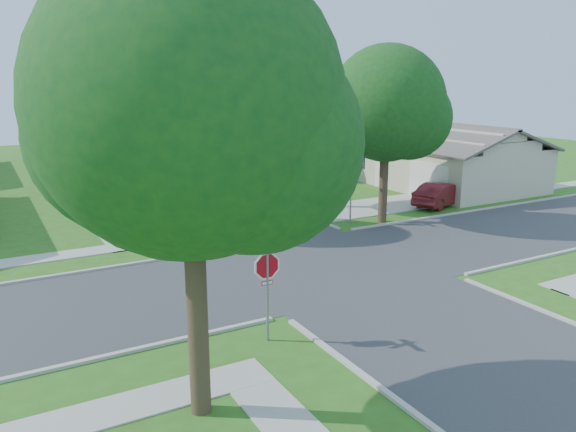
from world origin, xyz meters
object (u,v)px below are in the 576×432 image
at_px(stop_sign_sw, 267,270).
at_px(tree_e_near, 307,105).
at_px(tree_e_far, 167,90).
at_px(tree_w_far, 58,97).
at_px(car_driveway, 441,194).
at_px(car_curb_west, 69,145).
at_px(tree_ne_corner, 387,109).
at_px(stop_sign_ne, 351,183).
at_px(tree_w_mid, 84,87).
at_px(tree_w_near, 131,99).
at_px(tree_sw_corner, 192,119).
at_px(house_ne_near, 433,161).
at_px(tree_e_mid, 221,89).
at_px(car_curb_east, 187,161).
at_px(house_ne_far, 300,138).

height_order(stop_sign_sw, tree_e_near, tree_e_near).
height_order(tree_e_far, tree_w_far, tree_e_far).
xyz_separation_m(car_driveway, car_curb_west, (-14.70, 35.44, -0.03)).
relative_size(tree_w_far, tree_ne_corner, 0.93).
bearing_deg(stop_sign_ne, car_curb_west, 102.30).
xyz_separation_m(stop_sign_ne, tree_ne_corner, (1.66, -0.49, 3.56)).
xyz_separation_m(tree_e_near, tree_ne_corner, (1.61, -4.80, -0.05)).
distance_m(tree_e_near, tree_e_far, 25.00).
xyz_separation_m(tree_w_mid, tree_w_far, (-0.01, 13.00, -0.98)).
xyz_separation_m(tree_w_near, car_driveway, (16.14, -3.51, -5.44)).
xyz_separation_m(tree_ne_corner, car_driveway, (5.14, 1.29, -4.92)).
distance_m(tree_sw_corner, tree_ne_corner, 17.78).
bearing_deg(tree_w_mid, stop_sign_ne, -60.20).
xyz_separation_m(tree_e_near, house_ne_near, (11.24, 1.99, -4.13)).
relative_size(tree_e_mid, car_curb_west, 2.06).
bearing_deg(tree_e_mid, car_driveway, -66.50).
bearing_deg(house_ne_near, tree_e_near, -169.96).
distance_m(tree_e_near, car_driveway, 9.08).
bearing_deg(car_curb_east, tree_w_mid, -153.05).
bearing_deg(car_curb_east, tree_ne_corner, -79.28).
bearing_deg(tree_ne_corner, tree_w_mid, 123.22).
relative_size(stop_sign_ne, tree_w_near, 0.33).
xyz_separation_m(tree_sw_corner, tree_ne_corner, (13.80, 11.20, -0.67)).
bearing_deg(tree_w_far, car_curb_west, 78.19).
xyz_separation_m(stop_sign_sw, tree_e_mid, (9.46, 25.71, 4.22)).
height_order(tree_e_far, tree_ne_corner, tree_e_far).
bearing_deg(tree_sw_corner, car_curb_east, 71.43).
relative_size(tree_e_mid, tree_w_mid, 0.96).
xyz_separation_m(tree_w_mid, tree_ne_corner, (11.00, -16.80, -0.90)).
bearing_deg(house_ne_near, car_driveway, -129.26).
bearing_deg(house_ne_far, tree_w_mid, -158.83).
xyz_separation_m(tree_ne_corner, car_curb_east, (-3.16, 20.46, -4.87)).
xyz_separation_m(house_ne_near, car_driveway, (-4.49, -5.50, -0.84)).
relative_size(tree_w_near, house_ne_far, 0.66).
relative_size(stop_sign_sw, tree_ne_corner, 0.34).
height_order(stop_sign_sw, tree_w_near, tree_w_near).
height_order(stop_sign_ne, tree_sw_corner, tree_sw_corner).
height_order(tree_w_near, tree_sw_corner, tree_sw_corner).
distance_m(stop_sign_sw, tree_e_mid, 27.71).
bearing_deg(tree_e_mid, car_curb_east, 113.07).
height_order(tree_w_far, car_driveway, tree_w_far).
bearing_deg(tree_sw_corner, house_ne_far, 56.94).
bearing_deg(car_driveway, car_curb_east, 5.89).
bearing_deg(house_ne_near, tree_ne_corner, -144.82).
distance_m(stop_sign_sw, house_ne_far, 39.55).
bearing_deg(stop_sign_sw, house_ne_near, 37.18).
bearing_deg(tree_e_mid, stop_sign_ne, -90.20).
height_order(tree_e_near, tree_e_mid, tree_e_mid).
xyz_separation_m(stop_sign_ne, house_ne_near, (11.29, 6.30, -0.51)).
bearing_deg(tree_e_far, tree_w_mid, -125.85).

